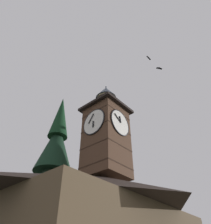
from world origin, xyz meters
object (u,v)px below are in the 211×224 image
Objects in this scene: pine_tree_behind at (49,194)px; flying_bird_high at (149,58)px; moon at (41,203)px; clock_tower at (106,133)px; flying_bird_low at (159,68)px.

flying_bird_high is at bearing 117.20° from pine_tree_behind.
moon is (-16.10, -25.83, 6.53)m from pine_tree_behind.
flying_bird_high reaches higher than moon.
clock_tower is at bearing 65.01° from moon.
pine_tree_behind is 11.18× the size of moon.
clock_tower is 11.33m from flying_bird_low.
flying_bird_low is at bearing 136.53° from clock_tower.
clock_tower is 7.18m from pine_tree_behind.
clock_tower is 6.35× the size of moon.
pine_tree_behind is 24.00× the size of flying_bird_high.
clock_tower is 0.57× the size of pine_tree_behind.
flying_bird_low is at bearing 123.87° from pine_tree_behind.
clock_tower is 13.88× the size of flying_bird_low.
moon is (-14.39, -30.88, 1.71)m from clock_tower.
clock_tower reaches higher than moon.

